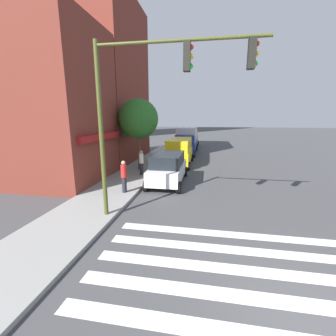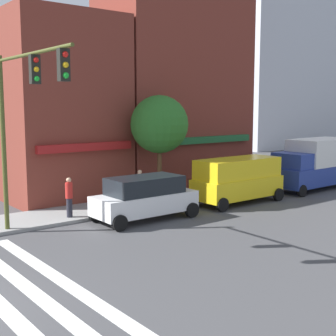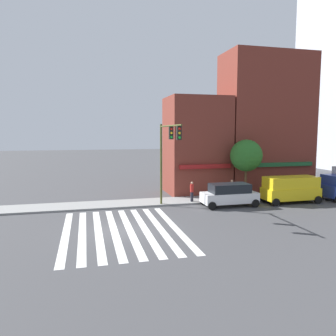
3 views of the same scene
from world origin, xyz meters
name	(u,v)px [view 1 (image 1 of 3)]	position (x,y,z in m)	size (l,w,h in m)	color
ground_plane	(310,324)	(0.00, 0.00, 0.00)	(200.00, 200.00, 0.00)	#424244
sidewalk_left	(0,277)	(0.00, 7.50, 0.07)	(120.00, 3.00, 0.15)	gray
crosswalk_stripes	(311,323)	(0.00, 0.00, 0.00)	(7.39, 10.80, 0.01)	silver
storefront_row	(99,89)	(14.44, 11.50, 6.55)	(15.55, 5.30, 14.57)	maroon
tower_distant	(85,7)	(45.42, 28.87, 26.99)	(16.85, 13.74, 53.98)	#B2B7C1
traffic_signal	(154,93)	(4.06, 4.24, 5.06)	(0.32, 6.17, 6.95)	#474C1E
suv_white	(168,168)	(9.62, 4.70, 1.03)	(4.70, 2.12, 1.94)	white
van_yellow	(179,151)	(15.55, 4.70, 1.29)	(5.01, 2.22, 2.34)	yellow
box_truck_blue	(187,140)	(22.34, 4.70, 1.59)	(6.25, 2.42, 3.04)	navy
van_grey	(191,138)	(29.01, 4.70, 1.29)	(5.03, 2.22, 2.34)	slate
pedestrian_white_shirt	(141,162)	(10.83, 6.84, 1.07)	(0.32, 0.32, 1.77)	#23232D
pedestrian_red_jacket	(124,176)	(6.92, 6.66, 1.07)	(0.32, 0.32, 1.77)	#23232D
street_tree	(139,119)	(12.56, 7.50, 4.07)	(3.02, 3.02, 5.45)	brown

